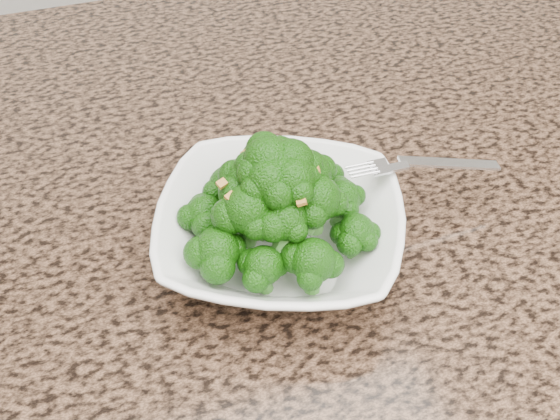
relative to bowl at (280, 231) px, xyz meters
name	(u,v)px	position (x,y,z in m)	size (l,w,h in m)	color
granite_counter	(237,265)	(-0.04, 0.01, -0.04)	(1.64, 1.04, 0.03)	brown
bowl	(280,231)	(0.00, 0.00, 0.00)	(0.21, 0.21, 0.05)	white
broccoli_pile	(280,175)	(0.00, 0.00, 0.06)	(0.18, 0.18, 0.07)	#164F09
garlic_topping	(280,134)	(0.00, 0.00, 0.10)	(0.11, 0.11, 0.01)	#C58530
fork	(401,166)	(0.12, 0.01, 0.03)	(0.16, 0.03, 0.01)	silver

